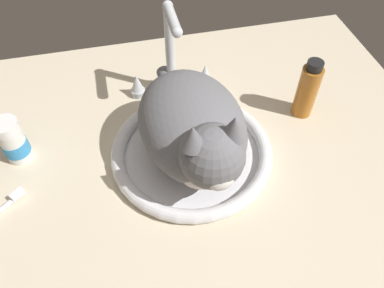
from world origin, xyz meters
TOP-DOWN VIEW (x-y plane):
  - countertop at (0.00, 0.00)cm, footprint 106.82×81.68cm
  - sink_basin at (1.08, -0.38)cm, footprint 31.85×31.85cm
  - faucet at (1.08, 19.22)cm, footprint 18.97×11.88cm
  - cat at (1.22, -2.42)cm, footprint 20.87×38.62cm
  - amber_bottle at (27.40, 6.45)cm, footprint 4.36×4.36cm
  - pill_bottle at (-32.21, 7.60)cm, footprint 5.06×5.06cm

SIDE VIEW (x-z plane):
  - countertop at x=0.00cm, z-range 0.00..3.00cm
  - sink_basin at x=1.08cm, z-range 2.85..5.54cm
  - pill_bottle at x=-32.21cm, z-range 2.65..12.35cm
  - amber_bottle at x=27.40cm, z-range 2.64..16.29cm
  - faucet at x=1.08cm, z-range 0.66..22.94cm
  - cat at x=1.22cm, z-range 3.78..22.08cm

